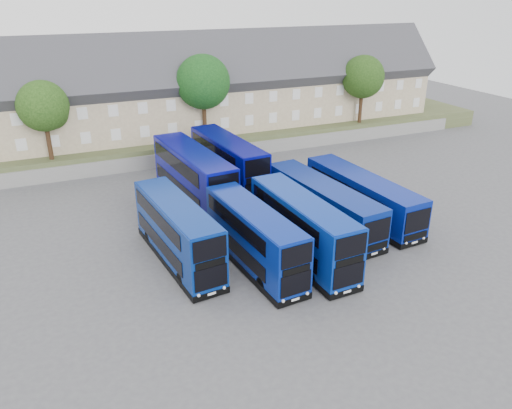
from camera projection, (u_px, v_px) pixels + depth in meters
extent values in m
plane|color=#4D4E53|center=(297.00, 267.00, 33.94)|extent=(120.00, 120.00, 0.00)
cube|color=slate|center=(193.00, 156.00, 53.78)|extent=(70.00, 0.40, 1.50)
cube|color=#4C532F|center=(169.00, 131.00, 62.08)|extent=(80.00, 20.00, 2.00)
cube|color=tan|center=(2.00, 122.00, 50.49)|extent=(6.00, 8.00, 6.00)
cube|color=brown|center=(5.00, 51.00, 48.31)|extent=(0.60, 0.90, 1.40)
cube|color=tan|center=(65.00, 116.00, 52.70)|extent=(6.00, 8.00, 6.00)
cube|color=#343438|center=(60.00, 87.00, 51.50)|extent=(6.00, 10.40, 10.40)
cube|color=brown|center=(70.00, 48.00, 50.51)|extent=(0.60, 0.90, 1.40)
cube|color=tan|center=(122.00, 111.00, 54.91)|extent=(6.00, 8.00, 6.00)
cube|color=#343438|center=(119.00, 83.00, 53.71)|extent=(6.00, 10.40, 10.40)
cube|color=brown|center=(130.00, 45.00, 52.72)|extent=(0.60, 0.90, 1.40)
cube|color=tan|center=(175.00, 106.00, 57.12)|extent=(6.00, 8.00, 6.00)
cube|color=#343438|center=(174.00, 79.00, 55.91)|extent=(6.00, 10.40, 10.40)
cube|color=brown|center=(185.00, 43.00, 54.93)|extent=(0.60, 0.90, 1.40)
cube|color=tan|center=(224.00, 102.00, 59.32)|extent=(6.00, 8.00, 6.00)
cube|color=#343438|center=(224.00, 76.00, 58.12)|extent=(6.00, 10.40, 10.40)
cube|color=brown|center=(235.00, 41.00, 57.14)|extent=(0.60, 0.90, 1.40)
cube|color=tan|center=(270.00, 97.00, 61.53)|extent=(6.00, 8.00, 6.00)
cube|color=#343438|center=(270.00, 73.00, 60.33)|extent=(6.00, 10.40, 10.40)
cube|color=brown|center=(282.00, 39.00, 59.34)|extent=(0.60, 0.90, 1.40)
cube|color=tan|center=(312.00, 94.00, 63.74)|extent=(6.00, 8.00, 6.00)
cube|color=#343438|center=(314.00, 70.00, 62.54)|extent=(6.00, 10.40, 10.40)
cube|color=brown|center=(326.00, 37.00, 61.55)|extent=(0.60, 0.90, 1.40)
cube|color=tan|center=(352.00, 90.00, 65.95)|extent=(6.00, 8.00, 6.00)
cube|color=#343438|center=(354.00, 67.00, 64.74)|extent=(6.00, 10.40, 10.40)
cube|color=brown|center=(366.00, 35.00, 63.76)|extent=(0.60, 0.90, 1.40)
cube|color=tan|center=(389.00, 87.00, 68.15)|extent=(6.00, 8.00, 6.00)
cube|color=#343438|center=(391.00, 64.00, 66.95)|extent=(6.00, 10.40, 10.40)
cube|color=brown|center=(404.00, 34.00, 65.97)|extent=(0.60, 0.90, 1.40)
cube|color=navy|center=(178.00, 231.00, 33.87)|extent=(3.48, 10.94, 3.95)
cube|color=black|center=(179.00, 257.00, 34.68)|extent=(3.53, 10.98, 0.45)
cube|color=black|center=(211.00, 278.00, 29.87)|extent=(2.14, 0.27, 1.47)
cube|color=black|center=(210.00, 249.00, 29.09)|extent=(2.14, 0.27, 1.37)
cylinder|color=black|center=(182.00, 280.00, 31.58)|extent=(0.40, 1.02, 1.00)
cube|color=navy|center=(254.00, 236.00, 33.27)|extent=(3.18, 10.61, 3.83)
cube|color=black|center=(254.00, 262.00, 34.05)|extent=(3.23, 10.65, 0.45)
cube|color=black|center=(296.00, 284.00, 29.34)|extent=(2.07, 0.22, 1.43)
cube|color=black|center=(297.00, 256.00, 28.57)|extent=(2.07, 0.22, 1.33)
cylinder|color=black|center=(262.00, 284.00, 31.08)|extent=(0.38, 1.02, 1.00)
cube|color=#082C98|center=(302.00, 227.00, 34.27)|extent=(2.94, 11.05, 4.03)
cube|color=black|center=(301.00, 253.00, 35.09)|extent=(2.98, 11.09, 0.45)
cube|color=black|center=(349.00, 276.00, 30.06)|extent=(2.19, 0.15, 1.49)
cube|color=black|center=(351.00, 247.00, 29.26)|extent=(2.19, 0.15, 1.39)
cylinder|color=black|center=(313.00, 277.00, 31.87)|extent=(0.34, 1.01, 1.00)
cube|color=#070A89|center=(194.00, 176.00, 42.79)|extent=(3.89, 12.44, 4.54)
cube|color=black|center=(195.00, 201.00, 43.72)|extent=(3.93, 12.48, 0.45)
cube|color=black|center=(225.00, 211.00, 38.22)|extent=(2.48, 0.29, 1.67)
cube|color=black|center=(224.00, 184.00, 37.33)|extent=(2.48, 0.29, 1.56)
cylinder|color=black|center=(199.00, 218.00, 39.95)|extent=(0.39, 1.02, 1.00)
cube|color=#070980|center=(228.00, 162.00, 46.63)|extent=(3.57, 11.85, 4.32)
cube|color=black|center=(229.00, 184.00, 47.51)|extent=(3.61, 11.90, 0.45)
cube|color=black|center=(258.00, 191.00, 42.23)|extent=(2.35, 0.25, 1.59)
cube|color=black|center=(258.00, 167.00, 41.38)|extent=(2.35, 0.25, 1.49)
cylinder|color=black|center=(234.00, 197.00, 43.98)|extent=(0.38, 1.02, 1.00)
cube|color=navy|center=(322.00, 202.00, 39.36)|extent=(3.75, 12.78, 3.11)
cube|color=black|center=(321.00, 221.00, 40.00)|extent=(3.80, 12.83, 0.45)
cube|color=black|center=(377.00, 231.00, 34.18)|extent=(2.32, 0.27, 1.68)
cylinder|color=black|center=(342.00, 243.00, 36.12)|extent=(0.39, 1.02, 1.00)
cube|color=navy|center=(362.00, 194.00, 40.91)|extent=(3.44, 12.65, 3.09)
cube|color=black|center=(360.00, 212.00, 41.55)|extent=(3.49, 12.69, 0.45)
cube|color=black|center=(418.00, 221.00, 35.71)|extent=(2.30, 0.22, 1.67)
cylinder|color=black|center=(382.00, 232.00, 37.69)|extent=(0.37, 1.02, 1.00)
cylinder|color=#382314|center=(49.00, 141.00, 48.22)|extent=(0.44, 0.44, 3.75)
sphere|color=#16340E|center=(43.00, 106.00, 46.87)|extent=(4.80, 4.80, 4.80)
sphere|color=#16340E|center=(51.00, 112.00, 47.73)|extent=(3.30, 3.30, 3.30)
cylinder|color=#382314|center=(205.00, 119.00, 54.38)|extent=(0.44, 0.44, 4.50)
sphere|color=#0E3512|center=(203.00, 82.00, 52.75)|extent=(5.76, 5.76, 5.76)
sphere|color=#0E3512|center=(207.00, 89.00, 53.67)|extent=(3.96, 3.96, 3.96)
cylinder|color=#382314|center=(361.00, 106.00, 61.42)|extent=(0.44, 0.44, 4.00)
sphere|color=#18320D|center=(363.00, 77.00, 59.97)|extent=(5.12, 5.12, 5.12)
sphere|color=#18320D|center=(365.00, 83.00, 60.85)|extent=(3.52, 3.52, 3.52)
cylinder|color=#382314|center=(368.00, 92.00, 69.45)|extent=(0.44, 0.44, 4.25)
sphere|color=#0F3712|center=(370.00, 63.00, 67.91)|extent=(5.44, 5.44, 5.44)
sphere|color=#0F3712|center=(372.00, 69.00, 68.81)|extent=(3.74, 3.74, 3.74)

